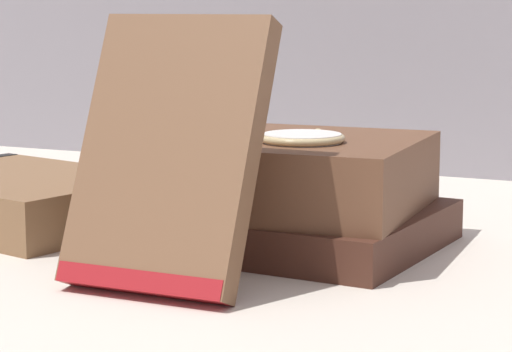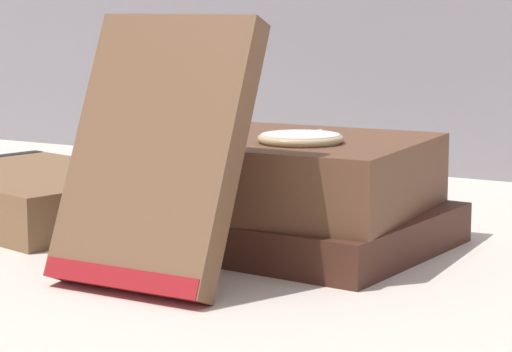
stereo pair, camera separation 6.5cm
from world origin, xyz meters
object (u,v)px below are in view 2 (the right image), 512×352
Objects in this scene: book_flat_bottom at (278,224)px; pocket_watch at (301,138)px; book_leaning_front at (154,160)px; reading_glasses at (309,203)px; book_flat_top at (272,172)px; book_side_left at (29,195)px.

pocket_watch is (0.03, -0.03, 0.07)m from book_flat_bottom.
book_flat_bottom is 1.36× the size of book_leaning_front.
pocket_watch reaches higher than reading_glasses.
book_leaning_front reaches higher than book_flat_top.
book_side_left reaches higher than reading_glasses.
book_flat_top reaches higher than reading_glasses.
book_flat_bottom is 1.09× the size of book_flat_top.
book_leaning_front is 0.29m from reading_glasses.
pocket_watch is at bearing -84.43° from reading_glasses.
reading_glasses is at bearing 97.92° from book_leaning_front.
book_flat_top is (-0.00, -0.01, 0.04)m from book_flat_bottom.
book_flat_bottom is 0.22m from book_side_left.
book_leaning_front is 0.12m from pocket_watch.
book_side_left reaches higher than book_flat_bottom.
book_flat_top reaches higher than book_side_left.
book_flat_top is at bearing -94.36° from book_flat_bottom.
book_side_left is 0.24m from book_leaning_front.
pocket_watch reaches higher than book_flat_bottom.
book_flat_bottom is 3.66× the size of pocket_watch.
reading_glasses is (0.17, 0.16, -0.02)m from book_side_left.
book_leaning_front is at bearing -101.91° from reading_glasses.
pocket_watch is at bearing 69.72° from book_leaning_front.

